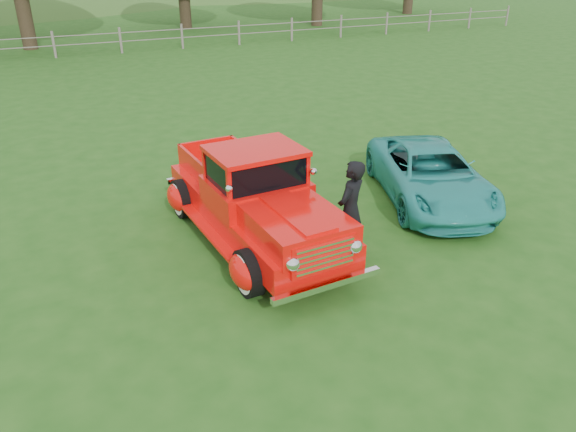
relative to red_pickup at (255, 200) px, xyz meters
name	(u,v)px	position (x,y,z in m)	size (l,w,h in m)	color
ground	(342,278)	(0.81, -1.76, -0.80)	(140.00, 140.00, 0.00)	#1F5115
distant_hills	(30,41)	(-3.27, 57.70, -5.34)	(116.00, 60.00, 18.00)	#335F23
fence_line	(121,40)	(0.81, 20.24, -0.19)	(48.00, 0.12, 1.20)	gray
red_pickup	(255,200)	(0.00, 0.00, 0.00)	(2.51, 5.10, 1.78)	black
teal_sedan	(430,174)	(3.94, 0.21, -0.23)	(1.88, 4.07, 1.13)	teal
man	(350,210)	(1.26, -1.17, 0.08)	(0.64, 0.42, 1.74)	black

